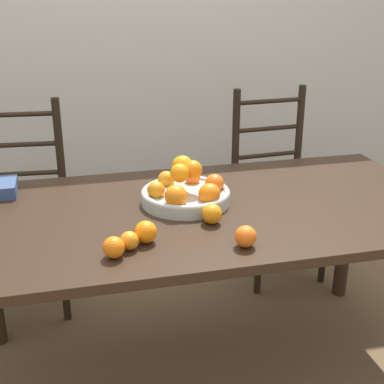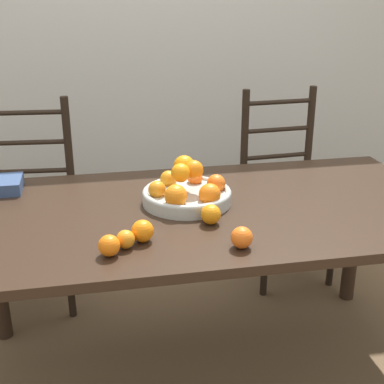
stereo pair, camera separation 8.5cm
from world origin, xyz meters
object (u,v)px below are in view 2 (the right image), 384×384
at_px(orange_loose_0, 109,246).
at_px(fruit_bowl, 187,191).
at_px(orange_loose_2, 242,238).
at_px(orange_loose_3, 143,231).
at_px(chair_right, 285,190).
at_px(orange_loose_4, 211,214).
at_px(chair_left, 31,209).
at_px(orange_loose_1, 126,239).

bearing_deg(orange_loose_0, fruit_bowl, 49.68).
bearing_deg(orange_loose_0, orange_loose_2, -3.70).
bearing_deg(orange_loose_2, orange_loose_3, 160.90).
bearing_deg(orange_loose_2, chair_right, 62.47).
bearing_deg(orange_loose_4, fruit_bowl, 102.96).
bearing_deg(chair_right, orange_loose_0, -136.56).
xyz_separation_m(orange_loose_2, orange_loose_4, (-0.06, 0.20, 0.00)).
relative_size(orange_loose_2, orange_loose_3, 0.96).
bearing_deg(orange_loose_0, chair_left, 108.39).
height_order(orange_loose_3, chair_right, chair_right).
bearing_deg(orange_loose_1, orange_loose_4, 22.51).
distance_m(orange_loose_3, orange_loose_4, 0.26).
bearing_deg(orange_loose_3, chair_right, 48.31).
relative_size(fruit_bowl, orange_loose_4, 4.80).
height_order(orange_loose_1, orange_loose_4, orange_loose_4).
bearing_deg(orange_loose_3, orange_loose_2, -19.10).
relative_size(orange_loose_3, chair_left, 0.07).
relative_size(fruit_bowl, chair_left, 0.34).
xyz_separation_m(orange_loose_3, orange_loose_4, (0.25, 0.09, -0.00)).
bearing_deg(orange_loose_1, chair_left, 111.77).
height_order(orange_loose_2, orange_loose_3, orange_loose_3).
xyz_separation_m(fruit_bowl, orange_loose_1, (-0.26, -0.33, -0.02)).
xyz_separation_m(chair_left, chair_right, (1.32, 0.00, 0.00)).
height_order(fruit_bowl, chair_left, chair_left).
bearing_deg(orange_loose_4, orange_loose_2, -74.23).
bearing_deg(chair_left, orange_loose_1, -63.27).
height_order(fruit_bowl, orange_loose_2, fruit_bowl).
bearing_deg(orange_loose_1, orange_loose_2, -10.76).
height_order(orange_loose_0, orange_loose_4, orange_loose_4).
distance_m(fruit_bowl, orange_loose_1, 0.42).
height_order(chair_left, chair_right, same).
distance_m(orange_loose_4, chair_right, 1.11).
relative_size(fruit_bowl, chair_right, 0.34).
distance_m(orange_loose_1, chair_left, 1.12).
height_order(orange_loose_3, orange_loose_4, orange_loose_3).
bearing_deg(chair_left, orange_loose_3, -59.67).
height_order(orange_loose_1, chair_left, chair_left).
xyz_separation_m(orange_loose_1, orange_loose_3, (0.06, 0.04, 0.01)).
bearing_deg(fruit_bowl, orange_loose_0, -130.32).
bearing_deg(orange_loose_3, fruit_bowl, 55.24).
height_order(orange_loose_1, orange_loose_2, orange_loose_2).
bearing_deg(chair_left, orange_loose_0, -66.65).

